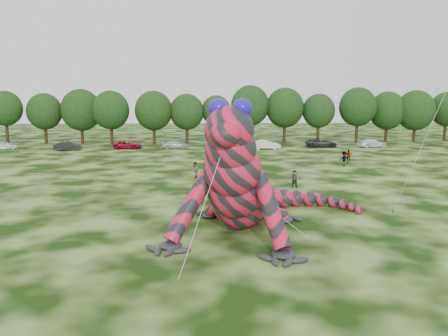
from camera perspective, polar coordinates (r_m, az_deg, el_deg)
name	(u,v)px	position (r m, az deg, el deg)	size (l,w,h in m)	color
ground	(250,256)	(23.57, 3.43, -11.43)	(240.00, 240.00, 0.00)	#16330A
inflatable_gecko	(243,163)	(27.94, 2.51, 0.65)	(13.96, 16.58, 8.29)	red
tree_3	(6,118)	(85.58, -26.59, 5.86)	(5.81, 5.23, 9.44)	black
tree_4	(45,119)	(85.00, -22.35, 6.00)	(6.22, 5.60, 9.06)	black
tree_5	(81,116)	(82.89, -18.13, 6.42)	(7.16, 6.44, 9.80)	black
tree_6	(111,118)	(80.00, -14.54, 6.39)	(6.52, 5.86, 9.49)	black
tree_7	(154,118)	(79.08, -9.16, 6.53)	(6.68, 6.01, 9.48)	black
tree_8	(187,119)	(78.96, -4.88, 6.42)	(6.14, 5.53, 8.94)	black
tree_9	(216,119)	(79.41, -1.03, 6.37)	(5.27, 4.74, 8.68)	black
tree_10	(250,114)	(81.16, 3.42, 7.06)	(7.09, 6.38, 10.50)	black
tree_11	(285,115)	(81.84, 7.93, 6.85)	(7.01, 6.31, 10.07)	black
tree_12	(318,118)	(82.92, 12.23, 6.38)	(5.99, 5.39, 8.97)	black
tree_13	(357,115)	(84.56, 17.03, 6.63)	(6.83, 6.15, 10.13)	black
tree_14	(387,117)	(88.47, 20.51, 6.32)	(6.82, 6.14, 9.40)	black
tree_15	(415,116)	(89.80, 23.69, 6.23)	(7.17, 6.45, 9.63)	black
tree_16	(446,116)	(94.59, 27.01, 6.04)	(6.26, 5.63, 9.37)	black
car_0	(5,146)	(77.98, -26.68, 2.62)	(1.56, 3.87, 1.32)	white
car_1	(68,146)	(73.15, -19.75, 2.71)	(1.47, 4.22, 1.39)	black
car_2	(128,145)	(72.61, -12.42, 2.96)	(2.14, 4.64, 1.29)	maroon
car_3	(175,145)	(71.81, -6.39, 3.03)	(1.75, 4.31, 1.25)	silver
car_4	(236,144)	(71.63, 1.52, 3.11)	(1.59, 3.96, 1.35)	#0D1B45
car_5	(266,145)	(70.86, 5.50, 3.07)	(1.60, 4.60, 1.51)	silver
car_6	(321,143)	(75.30, 12.60, 3.23)	(2.39, 5.18, 1.44)	#252527
car_7	(372,143)	(77.04, 18.79, 3.09)	(2.01, 4.94, 1.43)	white
spectator_1	(195,170)	(45.24, -3.81, -0.28)	(0.83, 0.64, 1.70)	gray
spectator_2	(344,159)	(54.92, 15.39, 1.15)	(1.17, 0.67, 1.81)	gray
spectator_3	(348,157)	(57.70, 15.95, 1.45)	(1.00, 0.42, 1.71)	gray
spectator_5	(295,179)	(40.99, 9.20, -1.44)	(1.49, 0.47, 1.61)	gray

